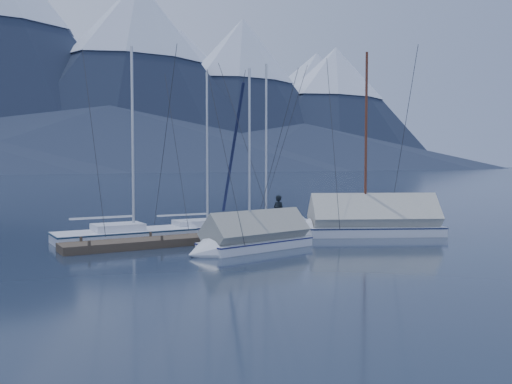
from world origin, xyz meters
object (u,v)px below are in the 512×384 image
sailboat_covered_far (247,240)px  person (279,212)px  sailboat_open_right (272,227)px  sailboat_covered_near (362,225)px  sailboat_open_left (145,235)px  sailboat_open_mid (216,230)px

sailboat_covered_far → person: 4.60m
sailboat_open_right → sailboat_covered_near: sailboat_covered_near is taller
sailboat_open_right → sailboat_covered_far: (-4.49, -5.26, 0.23)m
sailboat_open_left → sailboat_open_mid: sailboat_open_left is taller
sailboat_open_right → sailboat_covered_far: sailboat_open_right is taller
sailboat_open_right → person: bearing=-114.3°
sailboat_open_left → sailboat_covered_near: sailboat_covered_near is taller
sailboat_open_left → person: (5.98, -2.43, 1.01)m
person → sailboat_open_left: bearing=48.7°
sailboat_open_right → sailboat_covered_near: 4.90m
sailboat_open_left → sailboat_open_right: bearing=-0.9°
sailboat_open_right → person: 2.73m
sailboat_covered_far → person: bearing=40.6°
sailboat_open_left → sailboat_covered_near: (9.78, -4.16, 0.33)m
sailboat_covered_near → sailboat_open_mid: bearing=143.1°
sailboat_open_mid → sailboat_covered_near: 7.38m
sailboat_covered_far → person: sailboat_covered_far is taller
person → sailboat_covered_far: bearing=111.4°
sailboat_open_mid → sailboat_open_right: sailboat_open_right is taller
sailboat_open_mid → person: bearing=-52.3°
sailboat_covered_far → person: (3.44, 2.95, 0.78)m
sailboat_open_left → sailboat_covered_near: 10.63m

